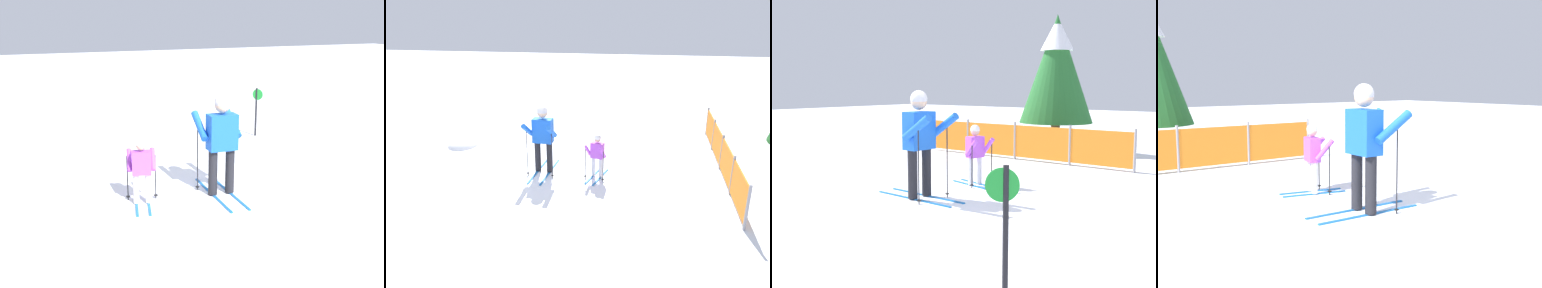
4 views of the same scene
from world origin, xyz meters
TOP-DOWN VIEW (x-y plane):
  - ground_plane at (0.00, 0.00)m, footprint 60.00×60.00m
  - skier_adult at (-0.22, 0.19)m, footprint 1.71×0.77m
  - skier_child at (-0.15, 1.60)m, footprint 1.10×0.56m
  - trail_marker at (3.16, -2.37)m, footprint 0.24×0.18m

SIDE VIEW (x-z plane):
  - ground_plane at x=0.00m, z-range 0.00..0.00m
  - skier_child at x=-0.15m, z-range 0.09..1.24m
  - trail_marker at x=3.16m, z-range 0.15..1.39m
  - skier_adult at x=-0.22m, z-range 0.18..1.97m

